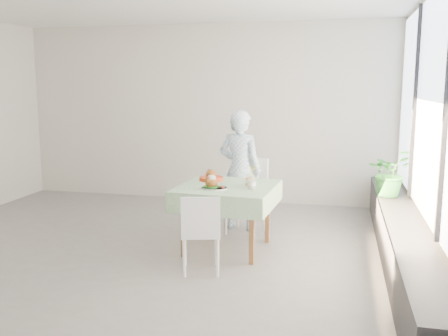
% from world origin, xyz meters
% --- Properties ---
extents(floor, '(6.00, 6.00, 0.00)m').
position_xyz_m(floor, '(0.00, 0.00, 0.00)').
color(floor, slate).
rests_on(floor, ground).
extents(wall_back, '(6.00, 0.02, 2.80)m').
position_xyz_m(wall_back, '(0.00, 2.50, 1.40)').
color(wall_back, beige).
rests_on(wall_back, ground).
extents(wall_right, '(0.02, 5.00, 2.80)m').
position_xyz_m(wall_right, '(3.00, 0.00, 1.40)').
color(wall_right, beige).
rests_on(wall_right, ground).
extents(window_pane, '(0.01, 4.80, 2.18)m').
position_xyz_m(window_pane, '(2.97, 0.00, 1.65)').
color(window_pane, '#D1E0F9').
rests_on(window_pane, ground).
extents(window_ledge, '(0.40, 4.80, 0.50)m').
position_xyz_m(window_ledge, '(2.80, 0.00, 0.25)').
color(window_ledge, black).
rests_on(window_ledge, ground).
extents(cafe_table, '(1.11, 1.11, 0.74)m').
position_xyz_m(cafe_table, '(0.92, 0.10, 0.46)').
color(cafe_table, brown).
rests_on(cafe_table, ground).
extents(chair_far, '(0.52, 0.52, 0.93)m').
position_xyz_m(chair_far, '(1.00, 0.81, 0.29)').
color(chair_far, white).
rests_on(chair_far, ground).
extents(chair_near, '(0.47, 0.47, 0.80)m').
position_xyz_m(chair_near, '(0.82, -0.63, 0.25)').
color(chair_near, white).
rests_on(chair_near, ground).
extents(diner, '(0.63, 0.48, 1.55)m').
position_xyz_m(diner, '(0.90, 0.95, 0.77)').
color(diner, '#8BBCDE').
rests_on(diner, ground).
extents(main_dish, '(0.30, 0.30, 0.15)m').
position_xyz_m(main_dish, '(0.81, -0.11, 0.79)').
color(main_dish, white).
rests_on(main_dish, cafe_table).
extents(juice_cup_orange, '(0.09, 0.09, 0.26)m').
position_xyz_m(juice_cup_orange, '(1.17, 0.14, 0.80)').
color(juice_cup_orange, white).
rests_on(juice_cup_orange, cafe_table).
extents(juice_cup_lemonade, '(0.10, 0.10, 0.27)m').
position_xyz_m(juice_cup_lemonade, '(1.22, -0.02, 0.81)').
color(juice_cup_lemonade, white).
rests_on(juice_cup_lemonade, cafe_table).
extents(second_dish, '(0.28, 0.28, 0.13)m').
position_xyz_m(second_dish, '(0.67, 0.35, 0.78)').
color(second_dish, '#B73212').
rests_on(second_dish, cafe_table).
extents(potted_plant, '(0.69, 0.70, 0.58)m').
position_xyz_m(potted_plant, '(2.73, 1.10, 0.79)').
color(potted_plant, '#317D29').
rests_on(potted_plant, window_ledge).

